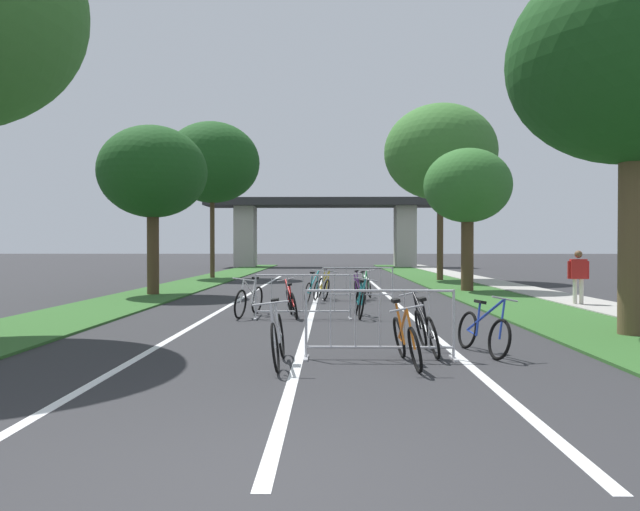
% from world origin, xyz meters
% --- Properties ---
extents(ground_plane, '(300.00, 300.00, 0.00)m').
position_xyz_m(ground_plane, '(0.00, 0.00, 0.00)').
color(ground_plane, '#2B2B2D').
extents(grass_verge_left, '(2.65, 56.38, 0.05)m').
position_xyz_m(grass_verge_left, '(-5.78, 23.06, 0.03)').
color(grass_verge_left, '#2D5B26').
rests_on(grass_verge_left, ground).
extents(grass_verge_right, '(2.65, 56.38, 0.05)m').
position_xyz_m(grass_verge_right, '(5.78, 23.06, 0.03)').
color(grass_verge_right, '#2D5B26').
rests_on(grass_verge_right, ground).
extents(sidewalk_path_right, '(1.71, 56.38, 0.08)m').
position_xyz_m(sidewalk_path_right, '(7.96, 23.06, 0.04)').
color(sidewalk_path_right, '#9E9B93').
rests_on(sidewalk_path_right, ground).
extents(lane_stripe_center, '(0.14, 32.61, 0.01)m').
position_xyz_m(lane_stripe_center, '(0.00, 16.31, 0.00)').
color(lane_stripe_center, silver).
rests_on(lane_stripe_center, ground).
extents(lane_stripe_right_lane, '(0.14, 32.61, 0.01)m').
position_xyz_m(lane_stripe_right_lane, '(2.45, 16.31, 0.00)').
color(lane_stripe_right_lane, silver).
rests_on(lane_stripe_right_lane, ground).
extents(lane_stripe_left_lane, '(0.14, 32.61, 0.01)m').
position_xyz_m(lane_stripe_left_lane, '(-2.45, 16.31, 0.00)').
color(lane_stripe_left_lane, silver).
rests_on(lane_stripe_left_lane, ground).
extents(overpass_bridge, '(20.14, 4.08, 5.80)m').
position_xyz_m(overpass_bridge, '(0.00, 46.59, 4.20)').
color(overpass_bridge, '#2D2D30').
rests_on(overpass_bridge, ground).
extents(tree_left_oak_near, '(3.76, 3.76, 5.91)m').
position_xyz_m(tree_left_oak_near, '(-5.72, 16.60, 4.28)').
color(tree_left_oak_near, '#4C3823').
rests_on(tree_left_oak_near, ground).
extents(tree_left_pine_far, '(5.09, 5.09, 8.40)m').
position_xyz_m(tree_left_pine_far, '(-5.89, 27.85, 6.23)').
color(tree_left_pine_far, '#4C3823').
rests_on(tree_left_pine_far, ground).
extents(tree_right_pine_near, '(4.62, 4.62, 7.17)m').
position_xyz_m(tree_right_pine_near, '(6.12, 7.21, 5.17)').
color(tree_right_pine_near, brown).
rests_on(tree_right_pine_near, ground).
extents(tree_right_oak_mid, '(3.28, 3.28, 5.40)m').
position_xyz_m(tree_right_oak_mid, '(5.63, 18.50, 3.96)').
color(tree_right_oak_mid, '#4C3823').
rests_on(tree_right_oak_mid, ground).
extents(tree_right_maple_mid, '(5.59, 5.59, 8.80)m').
position_xyz_m(tree_right_maple_mid, '(5.94, 25.75, 6.41)').
color(tree_right_maple_mid, '#4C3823').
rests_on(tree_right_maple_mid, ground).
extents(lamppost_with_sign, '(0.56, 0.32, 5.51)m').
position_xyz_m(lamppost_with_sign, '(7.95, 10.79, 3.26)').
color(lamppost_with_sign, '#1E4C23').
rests_on(lamppost_with_sign, ground).
extents(crowd_barrier_nearest, '(2.27, 0.44, 1.05)m').
position_xyz_m(crowd_barrier_nearest, '(1.21, 4.91, 0.52)').
color(crowd_barrier_nearest, '#ADADB2').
rests_on(crowd_barrier_nearest, ground).
extents(crowd_barrier_second, '(2.29, 0.53, 1.05)m').
position_xyz_m(crowd_barrier_second, '(-0.17, 9.89, 0.52)').
color(crowd_barrier_second, '#ADADB2').
rests_on(crowd_barrier_second, ground).
extents(crowd_barrier_third, '(2.27, 0.46, 1.05)m').
position_xyz_m(crowd_barrier_third, '(1.34, 14.87, 0.52)').
color(crowd_barrier_third, '#ADADB2').
rests_on(crowd_barrier_third, ground).
extents(bicycle_teal_0, '(0.65, 1.67, 0.97)m').
position_xyz_m(bicycle_teal_0, '(-0.08, 14.28, 0.37)').
color(bicycle_teal_0, black).
rests_on(bicycle_teal_0, ground).
extents(bicycle_yellow_1, '(0.75, 1.73, 1.00)m').
position_xyz_m(bicycle_yellow_1, '(0.24, 15.26, 0.38)').
color(bicycle_yellow_1, black).
rests_on(bicycle_yellow_1, ground).
extents(bicycle_blue_2, '(0.70, 1.67, 0.96)m').
position_xyz_m(bicycle_blue_2, '(2.87, 5.37, 0.35)').
color(bicycle_blue_2, black).
rests_on(bicycle_blue_2, ground).
extents(bicycle_silver_3, '(0.50, 1.78, 0.97)m').
position_xyz_m(bicycle_silver_3, '(-0.28, 4.44, 0.39)').
color(bicycle_silver_3, black).
rests_on(bicycle_silver_3, ground).
extents(bicycle_purple_4, '(0.59, 1.77, 0.97)m').
position_xyz_m(bicycle_purple_4, '(1.33, 14.33, 0.38)').
color(bicycle_purple_4, black).
rests_on(bicycle_purple_4, ground).
extents(bicycle_green_5, '(0.54, 1.55, 0.94)m').
position_xyz_m(bicycle_green_5, '(1.64, 15.41, 0.36)').
color(bicycle_green_5, black).
rests_on(bicycle_green_5, ground).
extents(bicycle_orange_6, '(0.46, 1.72, 0.93)m').
position_xyz_m(bicycle_orange_6, '(1.55, 4.46, 0.36)').
color(bicycle_orange_6, black).
rests_on(bicycle_orange_6, ground).
extents(bicycle_red_7, '(0.63, 1.69, 0.93)m').
position_xyz_m(bicycle_red_7, '(-0.47, 10.27, 0.35)').
color(bicycle_red_7, black).
rests_on(bicycle_red_7, ground).
extents(bicycle_black_8, '(0.52, 1.61, 1.00)m').
position_xyz_m(bicycle_black_8, '(1.98, 5.37, 0.37)').
color(bicycle_black_8, black).
rests_on(bicycle_black_8, ground).
extents(bicycle_white_9, '(0.60, 1.77, 0.97)m').
position_xyz_m(bicycle_white_9, '(-1.50, 10.38, 0.38)').
color(bicycle_white_9, black).
rests_on(bicycle_white_9, ground).
extents(bicycle_teal_10, '(0.55, 1.73, 1.00)m').
position_xyz_m(bicycle_teal_10, '(1.18, 10.28, 0.37)').
color(bicycle_teal_10, black).
rests_on(bicycle_teal_10, ground).
extents(pedestrian_with_backpack, '(0.57, 0.33, 1.59)m').
position_xyz_m(pedestrian_with_backpack, '(7.48, 12.91, 0.97)').
color(pedestrian_with_backpack, beige).
rests_on(pedestrian_with_backpack, ground).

